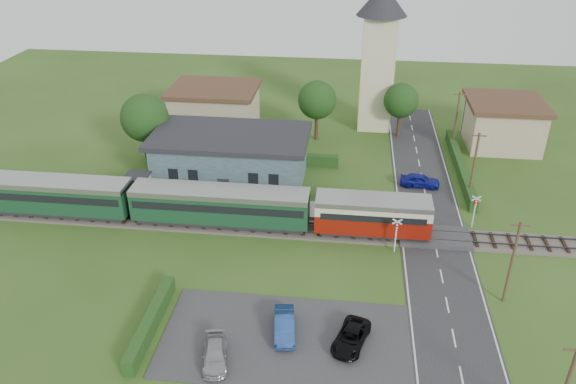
# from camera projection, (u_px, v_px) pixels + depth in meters

# --- Properties ---
(ground) EXTENTS (120.00, 120.00, 0.00)m
(ground) POSITION_uv_depth(u_px,v_px,m) (319.00, 244.00, 48.78)
(ground) COLOR #2D4C19
(railway_track) EXTENTS (76.00, 3.20, 0.49)m
(railway_track) POSITION_uv_depth(u_px,v_px,m) (321.00, 231.00, 50.47)
(railway_track) COLOR #4C443D
(railway_track) RESTS_ON ground
(road) EXTENTS (6.00, 70.00, 0.05)m
(road) POSITION_uv_depth(u_px,v_px,m) (437.00, 252.00, 47.73)
(road) COLOR #28282B
(road) RESTS_ON ground
(car_park) EXTENTS (17.00, 9.00, 0.08)m
(car_park) POSITION_uv_depth(u_px,v_px,m) (286.00, 340.00, 38.46)
(car_park) COLOR #333335
(car_park) RESTS_ON ground
(crossing_deck) EXTENTS (6.20, 3.40, 0.45)m
(crossing_deck) POSITION_uv_depth(u_px,v_px,m) (434.00, 237.00, 49.38)
(crossing_deck) COLOR #333335
(crossing_deck) RESTS_ON ground
(platform) EXTENTS (30.00, 3.00, 0.45)m
(platform) POSITION_uv_depth(u_px,v_px,m) (220.00, 205.00, 54.24)
(platform) COLOR gray
(platform) RESTS_ON ground
(equipment_hut) EXTENTS (2.30, 2.30, 2.55)m
(equipment_hut) POSITION_uv_depth(u_px,v_px,m) (138.00, 187.00, 54.33)
(equipment_hut) COLOR beige
(equipment_hut) RESTS_ON platform
(station_building) EXTENTS (16.00, 9.00, 5.30)m
(station_building) POSITION_uv_depth(u_px,v_px,m) (231.00, 157.00, 58.10)
(station_building) COLOR #325053
(station_building) RESTS_ON ground
(train) EXTENTS (43.20, 2.90, 3.40)m
(train) POSITION_uv_depth(u_px,v_px,m) (186.00, 203.00, 50.75)
(train) COLOR #232328
(train) RESTS_ON ground
(church_tower) EXTENTS (6.00, 6.00, 17.60)m
(church_tower) POSITION_uv_depth(u_px,v_px,m) (379.00, 47.00, 67.75)
(church_tower) COLOR beige
(church_tower) RESTS_ON ground
(house_west) EXTENTS (10.80, 8.80, 5.50)m
(house_west) POSITION_uv_depth(u_px,v_px,m) (215.00, 108.00, 70.77)
(house_west) COLOR tan
(house_west) RESTS_ON ground
(house_east) EXTENTS (8.80, 8.80, 5.50)m
(house_east) POSITION_uv_depth(u_px,v_px,m) (503.00, 123.00, 66.28)
(house_east) COLOR tan
(house_east) RESTS_ON ground
(hedge_carpark) EXTENTS (0.80, 9.00, 1.20)m
(hedge_carpark) POSITION_uv_depth(u_px,v_px,m) (151.00, 322.00, 39.17)
(hedge_carpark) COLOR #193814
(hedge_carpark) RESTS_ON ground
(hedge_roadside) EXTENTS (0.80, 18.00, 1.20)m
(hedge_roadside) POSITION_uv_depth(u_px,v_px,m) (460.00, 166.00, 60.96)
(hedge_roadside) COLOR #193814
(hedge_roadside) RESTS_ON ground
(hedge_station) EXTENTS (22.00, 0.80, 1.30)m
(hedge_station) POSITION_uv_depth(u_px,v_px,m) (240.00, 157.00, 63.01)
(hedge_station) COLOR #193814
(hedge_station) RESTS_ON ground
(tree_a) EXTENTS (5.20, 5.20, 8.00)m
(tree_a) POSITION_uv_depth(u_px,v_px,m) (145.00, 118.00, 60.47)
(tree_a) COLOR #332316
(tree_a) RESTS_ON ground
(tree_b) EXTENTS (4.60, 4.60, 7.34)m
(tree_b) POSITION_uv_depth(u_px,v_px,m) (317.00, 100.00, 66.62)
(tree_b) COLOR #332316
(tree_b) RESTS_ON ground
(tree_c) EXTENTS (4.20, 4.20, 6.78)m
(tree_c) POSITION_uv_depth(u_px,v_px,m) (401.00, 101.00, 67.50)
(tree_c) COLOR #332316
(tree_c) RESTS_ON ground
(utility_pole_b) EXTENTS (1.40, 0.22, 7.00)m
(utility_pole_b) POSITION_uv_depth(u_px,v_px,m) (512.00, 262.00, 40.34)
(utility_pole_b) COLOR #473321
(utility_pole_b) RESTS_ON ground
(utility_pole_c) EXTENTS (1.40, 0.22, 7.00)m
(utility_pole_c) POSITION_uv_depth(u_px,v_px,m) (474.00, 165.00, 54.28)
(utility_pole_c) COLOR #473321
(utility_pole_c) RESTS_ON ground
(utility_pole_d) EXTENTS (1.40, 0.22, 7.00)m
(utility_pole_d) POSITION_uv_depth(u_px,v_px,m) (456.00, 120.00, 64.74)
(utility_pole_d) COLOR #473321
(utility_pole_d) RESTS_ON ground
(crossing_signal_near) EXTENTS (0.84, 0.28, 3.28)m
(crossing_signal_near) POSITION_uv_depth(u_px,v_px,m) (396.00, 231.00, 46.73)
(crossing_signal_near) COLOR silver
(crossing_signal_near) RESTS_ON ground
(crossing_signal_far) EXTENTS (0.84, 0.28, 3.28)m
(crossing_signal_far) POSITION_uv_depth(u_px,v_px,m) (475.00, 207.00, 50.17)
(crossing_signal_far) COLOR silver
(crossing_signal_far) RESTS_ON ground
(streetlamp_west) EXTENTS (0.30, 0.30, 5.15)m
(streetlamp_west) POSITION_uv_depth(u_px,v_px,m) (148.00, 118.00, 67.02)
(streetlamp_west) COLOR #3F3F47
(streetlamp_west) RESTS_ON ground
(streetlamp_east) EXTENTS (0.30, 0.30, 5.15)m
(streetlamp_east) POSITION_uv_depth(u_px,v_px,m) (465.00, 110.00, 69.19)
(streetlamp_east) COLOR #3F3F47
(streetlamp_east) RESTS_ON ground
(car_on_road) EXTENTS (4.10, 1.87, 1.36)m
(car_on_road) POSITION_uv_depth(u_px,v_px,m) (420.00, 180.00, 57.74)
(car_on_road) COLOR navy
(car_on_road) RESTS_ON road
(car_park_blue) EXTENTS (1.89, 4.07, 1.29)m
(car_park_blue) POSITION_uv_depth(u_px,v_px,m) (284.00, 325.00, 38.71)
(car_park_blue) COLOR navy
(car_park_blue) RESTS_ON car_park
(car_park_silver) EXTENTS (2.28, 4.02, 1.10)m
(car_park_silver) POSITION_uv_depth(u_px,v_px,m) (215.00, 354.00, 36.44)
(car_park_silver) COLOR #9D9EA1
(car_park_silver) RESTS_ON car_park
(car_park_dark) EXTENTS (2.96, 4.41, 1.12)m
(car_park_dark) POSITION_uv_depth(u_px,v_px,m) (351.00, 337.00, 37.81)
(car_park_dark) COLOR black
(car_park_dark) RESTS_ON car_park
(pedestrian_near) EXTENTS (0.75, 0.63, 1.75)m
(pedestrian_near) POSITION_uv_depth(u_px,v_px,m) (275.00, 197.00, 53.45)
(pedestrian_near) COLOR gray
(pedestrian_near) RESTS_ON platform
(pedestrian_far) EXTENTS (0.77, 0.93, 1.72)m
(pedestrian_far) POSITION_uv_depth(u_px,v_px,m) (176.00, 193.00, 54.13)
(pedestrian_far) COLOR gray
(pedestrian_far) RESTS_ON platform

